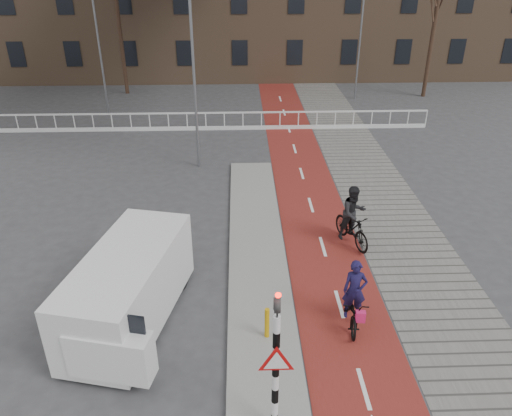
{
  "coord_description": "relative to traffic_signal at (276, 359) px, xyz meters",
  "views": [
    {
      "loc": [
        -1.23,
        -8.96,
        8.88
      ],
      "look_at": [
        -0.72,
        5.0,
        1.5
      ],
      "focal_mm": 35.0,
      "sensor_mm": 36.0,
      "label": 1
    }
  ],
  "objects": [
    {
      "name": "tree_right",
      "position": [
        11.62,
        25.34,
        1.56
      ],
      "size": [
        0.25,
        0.25,
        7.1
      ],
      "primitive_type": "cylinder",
      "color": "black",
      "rests_on": "ground"
    },
    {
      "name": "van",
      "position": [
        -3.53,
        3.56,
        -0.91
      ],
      "size": [
        2.92,
        5.06,
        2.04
      ],
      "rotation": [
        0.0,
        0.0,
        -0.23
      ],
      "color": "white",
      "rests_on": "ground"
    },
    {
      "name": "cyclist_near",
      "position": [
        2.27,
        3.23,
        -1.34
      ],
      "size": [
        0.84,
        1.89,
        1.91
      ],
      "rotation": [
        0.0,
        0.0,
        -0.12
      ],
      "color": "black",
      "rests_on": "bike_lane"
    },
    {
      "name": "streetlight_left",
      "position": [
        -8.37,
        22.29,
        2.0
      ],
      "size": [
        0.12,
        0.12,
        7.98
      ],
      "primitive_type": "cylinder",
      "color": "slate",
      "rests_on": "ground"
    },
    {
      "name": "ground",
      "position": [
        0.6,
        2.02,
        -1.99
      ],
      "size": [
        120.0,
        120.0,
        0.0
      ],
      "primitive_type": "plane",
      "color": "#38383A",
      "rests_on": "ground"
    },
    {
      "name": "sidewalk",
      "position": [
        4.9,
        12.02,
        -1.98
      ],
      "size": [
        3.0,
        60.0,
        0.01
      ],
      "primitive_type": "cube",
      "color": "slate",
      "rests_on": "ground"
    },
    {
      "name": "bollard",
      "position": [
        -0.01,
        2.68,
        -1.44
      ],
      "size": [
        0.12,
        0.12,
        0.86
      ],
      "primitive_type": "cylinder",
      "color": "#CE980B",
      "rests_on": "curb_island"
    },
    {
      "name": "streetlight_right",
      "position": [
        6.96,
        24.95,
        2.21
      ],
      "size": [
        0.12,
        0.12,
        8.41
      ],
      "primitive_type": "cylinder",
      "color": "slate",
      "rests_on": "ground"
    },
    {
      "name": "railing",
      "position": [
        -4.4,
        19.02,
        -1.68
      ],
      "size": [
        28.0,
        0.1,
        0.99
      ],
      "color": "silver",
      "rests_on": "ground"
    },
    {
      "name": "curb_island",
      "position": [
        -0.1,
        6.02,
        -1.93
      ],
      "size": [
        1.8,
        16.0,
        0.12
      ],
      "primitive_type": "cube",
      "color": "gray",
      "rests_on": "ground"
    },
    {
      "name": "bike_lane",
      "position": [
        2.1,
        12.02,
        -1.98
      ],
      "size": [
        2.5,
        60.0,
        0.01
      ],
      "primitive_type": "cube",
      "color": "maroon",
      "rests_on": "ground"
    },
    {
      "name": "cyclist_far",
      "position": [
        3.05,
        7.19,
        -1.12
      ],
      "size": [
        1.21,
        2.03,
        2.09
      ],
      "rotation": [
        0.0,
        0.0,
        0.36
      ],
      "color": "black",
      "rests_on": "bike_lane"
    },
    {
      "name": "streetlight_near",
      "position": [
        -2.45,
        13.96,
        2.07
      ],
      "size": [
        0.12,
        0.12,
        8.13
      ],
      "primitive_type": "cylinder",
      "color": "slate",
      "rests_on": "ground"
    },
    {
      "name": "tree_mid",
      "position": [
        -8.13,
        26.82,
        2.33
      ],
      "size": [
        0.25,
        0.25,
        8.63
      ],
      "primitive_type": "cylinder",
      "color": "black",
      "rests_on": "ground"
    },
    {
      "name": "traffic_signal",
      "position": [
        0.0,
        0.0,
        0.0
      ],
      "size": [
        0.8,
        0.8,
        3.68
      ],
      "color": "black",
      "rests_on": "curb_island"
    }
  ]
}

